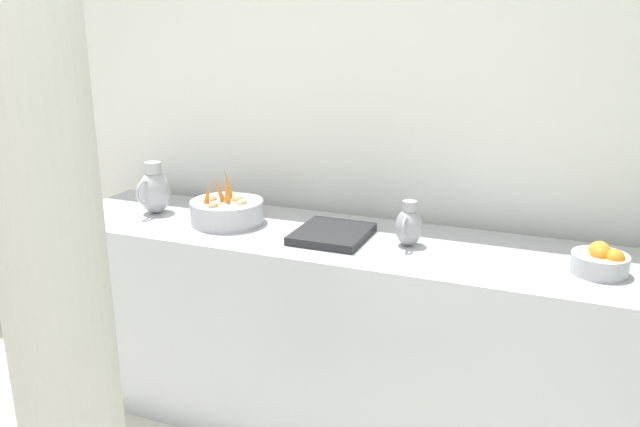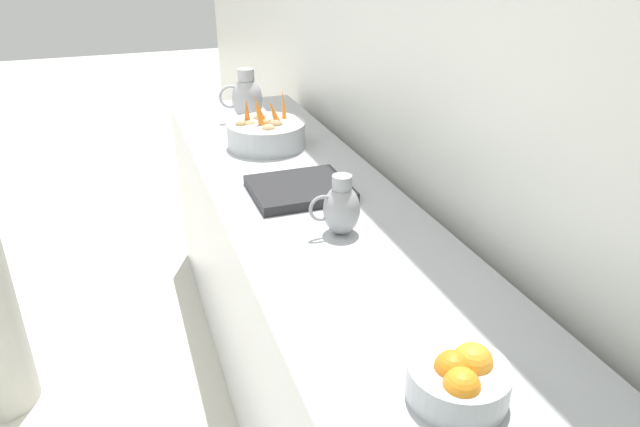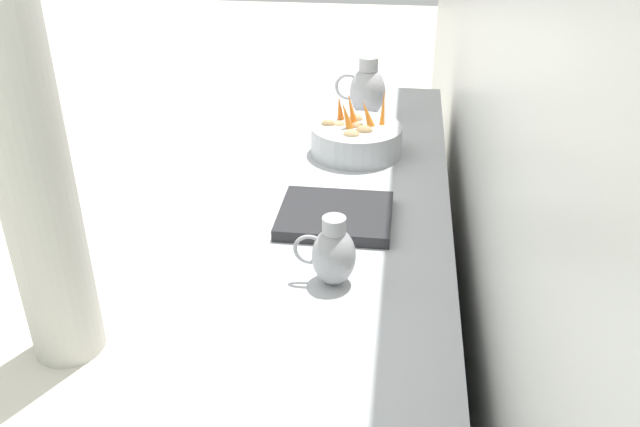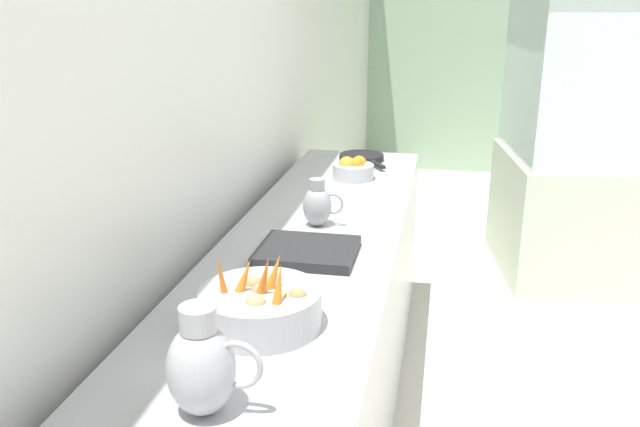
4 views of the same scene
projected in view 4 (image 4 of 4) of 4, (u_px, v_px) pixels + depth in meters
The scene contains 9 objects.
tile_wall_left at pixel (235, 69), 2.83m from camera, with size 0.10×9.09×3.00m, color silver.
prep_counter at pixel (311, 347), 2.61m from camera, with size 0.66×3.04×0.93m, color #ADAFB5.
vegetable_colander at pixel (261, 306), 1.78m from camera, with size 0.34×0.34×0.23m.
orange_bowl at pixel (353, 169), 3.27m from camera, with size 0.21×0.21×0.11m.
metal_pitcher_tall at pixel (202, 366), 1.39m from camera, with size 0.21×0.15×0.25m.
metal_pitcher_short at pixel (318, 205), 2.58m from camera, with size 0.16×0.11×0.19m.
counter_sink_basin at pixel (308, 251), 2.28m from camera, with size 0.34×0.30×0.04m, color #232326.
skillet_on_counter at pixel (362, 157), 3.66m from camera, with size 0.28×0.38×0.03m.
glass_block_booth at pixel (627, 129), 4.23m from camera, with size 1.68×1.33×2.00m.
Camera 4 is at (-1.04, -2.08, 1.78)m, focal length 36.58 mm.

